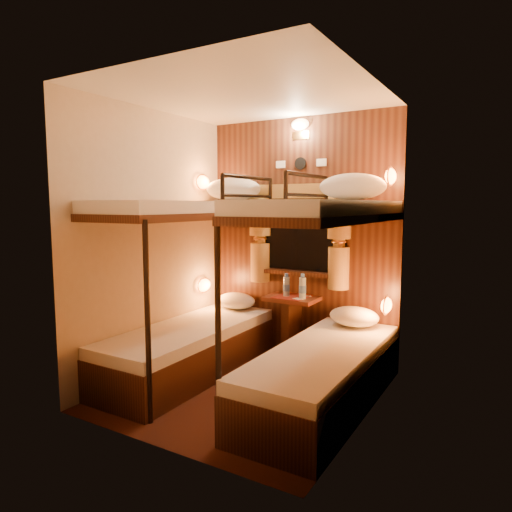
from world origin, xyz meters
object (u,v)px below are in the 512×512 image
Objects in this scene: bottle_right at (303,288)px; bunk_right at (323,335)px; bottle_left at (286,287)px; bunk_left at (190,314)px; table at (292,320)px.

bunk_right is at bearing -55.10° from bottle_right.
bottle_left is 0.93× the size of bottle_right.
table is (0.65, 0.78, -0.14)m from bunk_left.
bottle_left is at bearing 171.85° from bottle_right.
bunk_left is 2.90× the size of table.
bottle_right is (0.13, -0.04, 0.34)m from table.
bottle_right reaches higher than table.
bottle_right is at bearing 43.60° from bunk_left.
bunk_left is at bearing -136.40° from bottle_right.
bunk_right reaches higher than table.
bunk_left is at bearing -127.62° from bottle_left.
table is 0.37m from bottle_right.
table is at bearing 13.14° from bottle_left.
bottle_right is at bearing -8.15° from bottle_left.
bunk_right is 0.93m from bottle_right.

